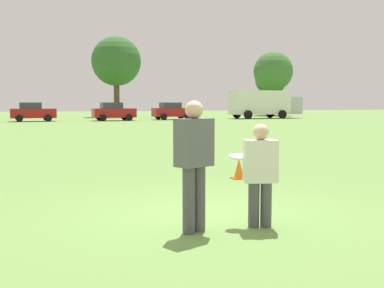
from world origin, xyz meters
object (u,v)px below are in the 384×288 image
Objects in this scene: player_defender at (260,170)px; box_truck at (264,103)px; traffic_cone at (239,169)px; parked_car_center at (33,112)px; parked_car_mid_right at (114,111)px; parked_car_near_right at (172,111)px; player_thrower at (194,159)px; frisbee at (238,157)px.

box_truck is at bearing 63.80° from player_defender.
traffic_cone is 0.11× the size of parked_car_center.
parked_car_mid_right is at bearing 84.65° from player_defender.
traffic_cone is 39.91m from parked_car_near_right.
traffic_cone is at bearing 70.80° from player_defender.
player_defender is 44.25m from parked_car_near_right.
box_truck reaches higher than player_thrower.
box_truck reaches higher than parked_car_mid_right.
parked_car_near_right is 11.31m from box_truck.
player_thrower is 42.07m from parked_car_mid_right.
frisbee is at bearing 133.66° from player_defender.
parked_car_center reaches higher than player_defender.
parked_car_near_right is at bearing 77.13° from traffic_cone.
box_truck is (21.82, 43.61, 0.75)m from frisbee.
frisbee is 0.56× the size of traffic_cone.
player_thrower is 0.42× the size of parked_car_near_right.
parked_car_center is at bearing 176.37° from parked_car_mid_right.
parked_car_near_right is (10.33, 43.03, 0.10)m from player_defender.
player_thrower is 49.33m from box_truck.
parked_car_center is (-3.79, 42.28, 0.10)m from player_defender.
player_defender is 0.34× the size of parked_car_center.
parked_car_mid_right is 6.53m from parked_car_near_right.
box_truck is at bearing 6.68° from parked_car_mid_right.
parked_car_mid_right reaches higher than player_thrower.
player_defender is 48.89m from box_truck.
player_thrower is at bearing -86.22° from parked_car_center.
parked_car_mid_right is (7.70, -0.49, 0.00)m from parked_car_center.
parked_car_center is at bearing 97.80° from traffic_cone.
player_defender is at bearing -0.57° from player_thrower.
player_defender is 0.34× the size of parked_car_near_right.
player_thrower is 3.78× the size of traffic_cone.
parked_car_center is 1.00× the size of parked_car_near_right.
box_truck is (21.58, 43.86, 0.93)m from player_defender.
player_thrower is 1.01m from player_defender.
traffic_cone is (2.43, 4.12, -0.80)m from player_thrower.
parked_car_near_right is (14.12, 0.75, 0.00)m from parked_car_center.
box_truck reaches higher than player_defender.
player_defender is 41.98m from parked_car_mid_right.
player_thrower is at bearing -96.70° from parked_car_mid_right.
player_defender is 0.34× the size of parked_car_mid_right.
traffic_cone is (1.44, 4.13, -0.59)m from player_defender.
box_truck is (22.57, 43.85, 0.73)m from player_thrower.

